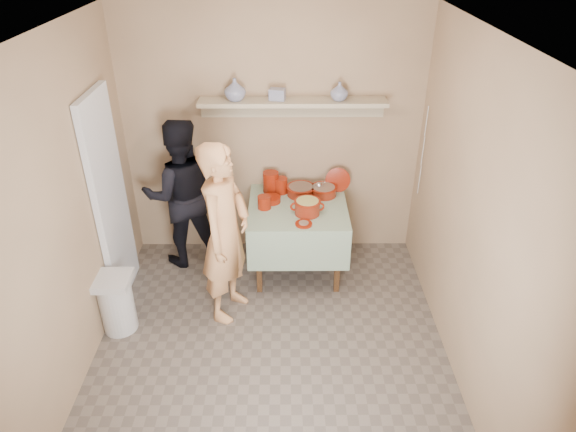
{
  "coord_description": "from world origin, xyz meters",
  "views": [
    {
      "loc": [
        0.13,
        -3.14,
        3.22
      ],
      "look_at": [
        0.15,
        0.75,
        0.95
      ],
      "focal_mm": 32.0,
      "sensor_mm": 36.0,
      "label": 1
    }
  ],
  "objects_px": {
    "person_helper": "(181,194)",
    "serving_table": "(298,216)",
    "person_cook": "(225,234)",
    "cazuela_rice": "(307,206)",
    "trash_bin": "(117,303)"
  },
  "relations": [
    {
      "from": "serving_table",
      "to": "person_helper",
      "type": "bearing_deg",
      "value": 170.8
    },
    {
      "from": "cazuela_rice",
      "to": "serving_table",
      "type": "bearing_deg",
      "value": 117.76
    },
    {
      "from": "person_cook",
      "to": "person_helper",
      "type": "relative_size",
      "value": 1.07
    },
    {
      "from": "cazuela_rice",
      "to": "trash_bin",
      "type": "height_order",
      "value": "cazuela_rice"
    },
    {
      "from": "cazuela_rice",
      "to": "trash_bin",
      "type": "xyz_separation_m",
      "value": [
        -1.7,
        -0.74,
        -0.56
      ]
    },
    {
      "from": "person_helper",
      "to": "serving_table",
      "type": "relative_size",
      "value": 1.63
    },
    {
      "from": "serving_table",
      "to": "trash_bin",
      "type": "distance_m",
      "value": 1.88
    },
    {
      "from": "trash_bin",
      "to": "serving_table",
      "type": "bearing_deg",
      "value": 29.13
    },
    {
      "from": "person_helper",
      "to": "trash_bin",
      "type": "xyz_separation_m",
      "value": [
        -0.43,
        -1.09,
        -0.51
      ]
    },
    {
      "from": "person_helper",
      "to": "cazuela_rice",
      "type": "distance_m",
      "value": 1.32
    },
    {
      "from": "cazuela_rice",
      "to": "person_cook",
      "type": "bearing_deg",
      "value": -146.33
    },
    {
      "from": "person_helper",
      "to": "cazuela_rice",
      "type": "height_order",
      "value": "person_helper"
    },
    {
      "from": "person_cook",
      "to": "person_helper",
      "type": "distance_m",
      "value": 1.0
    },
    {
      "from": "person_cook",
      "to": "cazuela_rice",
      "type": "distance_m",
      "value": 0.88
    },
    {
      "from": "person_helper",
      "to": "cazuela_rice",
      "type": "bearing_deg",
      "value": 149.49
    }
  ]
}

